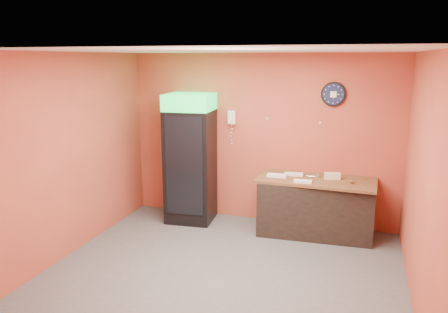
% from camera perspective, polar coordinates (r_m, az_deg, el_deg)
% --- Properties ---
extents(floor, '(4.50, 4.50, 0.00)m').
position_cam_1_polar(floor, '(5.89, 0.09, -14.71)').
color(floor, '#47474C').
rests_on(floor, ground).
extents(back_wall, '(4.50, 0.02, 2.80)m').
position_cam_1_polar(back_wall, '(7.28, 4.86, 2.28)').
color(back_wall, '#B44F32').
rests_on(back_wall, floor).
extents(left_wall, '(0.02, 4.00, 2.80)m').
position_cam_1_polar(left_wall, '(6.42, -19.42, 0.18)').
color(left_wall, '#B44F32').
rests_on(left_wall, floor).
extents(right_wall, '(0.02, 4.00, 2.80)m').
position_cam_1_polar(right_wall, '(5.20, 24.51, -3.09)').
color(right_wall, '#B44F32').
rests_on(right_wall, floor).
extents(ceiling, '(4.50, 4.00, 0.02)m').
position_cam_1_polar(ceiling, '(5.23, 0.10, 13.67)').
color(ceiling, white).
rests_on(ceiling, back_wall).
extents(beverage_cooler, '(0.81, 0.82, 2.15)m').
position_cam_1_polar(beverage_cooler, '(7.31, -4.49, -0.47)').
color(beverage_cooler, black).
rests_on(beverage_cooler, floor).
extents(prep_counter, '(1.75, 0.84, 0.86)m').
position_cam_1_polar(prep_counter, '(7.01, 11.79, -6.57)').
color(prep_counter, black).
rests_on(prep_counter, floor).
extents(wall_clock, '(0.38, 0.06, 0.38)m').
position_cam_1_polar(wall_clock, '(6.99, 14.11, 7.90)').
color(wall_clock, black).
rests_on(wall_clock, back_wall).
extents(wall_phone, '(0.12, 0.11, 0.22)m').
position_cam_1_polar(wall_phone, '(7.30, 1.01, 5.12)').
color(wall_phone, white).
rests_on(wall_phone, back_wall).
extents(butcher_paper, '(1.81, 0.90, 0.04)m').
position_cam_1_polar(butcher_paper, '(6.88, 11.96, -3.03)').
color(butcher_paper, brown).
rests_on(butcher_paper, prep_counter).
extents(sub_roll_stack, '(0.25, 0.14, 0.10)m').
position_cam_1_polar(sub_roll_stack, '(6.89, 13.97, -2.49)').
color(sub_roll_stack, beige).
rests_on(sub_roll_stack, butcher_paper).
extents(wrapped_sandwich_left, '(0.31, 0.13, 0.04)m').
position_cam_1_polar(wrapped_sandwich_left, '(6.88, 6.90, -2.47)').
color(wrapped_sandwich_left, white).
rests_on(wrapped_sandwich_left, butcher_paper).
extents(wrapped_sandwich_mid, '(0.27, 0.12, 0.04)m').
position_cam_1_polar(wrapped_sandwich_mid, '(6.62, 10.26, -3.22)').
color(wrapped_sandwich_mid, white).
rests_on(wrapped_sandwich_mid, butcher_paper).
extents(wrapped_sandwich_right, '(0.31, 0.15, 0.04)m').
position_cam_1_polar(wrapped_sandwich_right, '(6.99, 9.09, -2.31)').
color(wrapped_sandwich_right, white).
rests_on(wrapped_sandwich_right, butcher_paper).
extents(kitchen_tool, '(0.06, 0.06, 0.06)m').
position_cam_1_polar(kitchen_tool, '(6.94, 12.10, -2.45)').
color(kitchen_tool, silver).
rests_on(kitchen_tool, butcher_paper).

